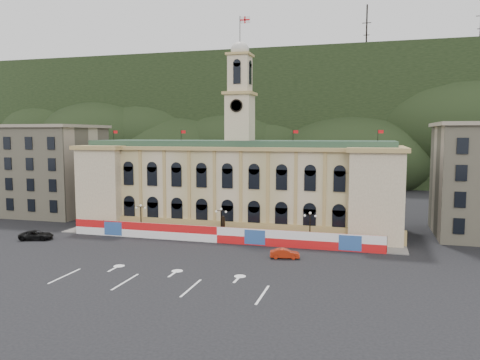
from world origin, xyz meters
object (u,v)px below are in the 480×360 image
(black_suv, at_px, (36,235))
(lamp_center, at_px, (221,221))
(red_sedan, at_px, (285,254))
(statue, at_px, (223,231))

(black_suv, bearing_deg, lamp_center, -92.98)
(lamp_center, height_order, red_sedan, lamp_center)
(lamp_center, bearing_deg, red_sedan, -34.89)
(red_sedan, bearing_deg, statue, 41.14)
(statue, relative_size, black_suv, 0.66)
(statue, relative_size, lamp_center, 0.72)
(red_sedan, height_order, black_suv, black_suv)
(black_suv, bearing_deg, red_sedan, -108.81)
(red_sedan, xyz_separation_m, black_suv, (-40.03, 0.39, 0.06))
(statue, xyz_separation_m, lamp_center, (0.00, -1.00, 1.89))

